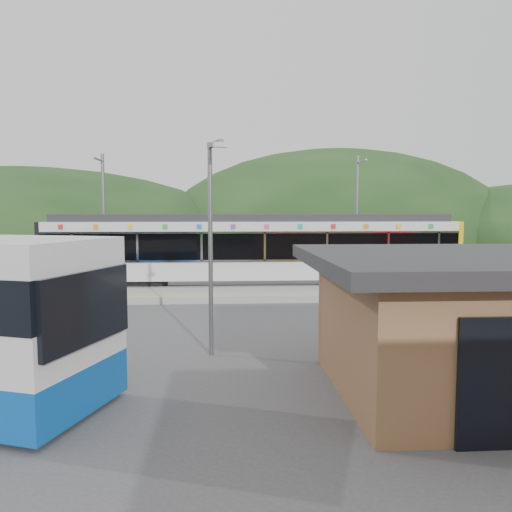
{
  "coord_description": "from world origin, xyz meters",
  "views": [
    {
      "loc": [
        -0.41,
        -19.11,
        3.86
      ],
      "look_at": [
        0.84,
        1.0,
        2.09
      ],
      "focal_mm": 35.0,
      "sensor_mm": 36.0,
      "label": 1
    }
  ],
  "objects": [
    {
      "name": "hills",
      "position": [
        6.19,
        5.29,
        0.0
      ],
      "size": [
        146.0,
        149.0,
        26.0
      ],
      "color": "#1E3D19",
      "rests_on": "ground"
    },
    {
      "name": "yellow_line",
      "position": [
        0.0,
        2.0,
        0.3
      ],
      "size": [
        26.0,
        0.1,
        0.01
      ],
      "primitive_type": "cube",
      "color": "yellow",
      "rests_on": "platform"
    },
    {
      "name": "catenary_mast_east",
      "position": [
        7.0,
        8.56,
        3.65
      ],
      "size": [
        0.18,
        1.8,
        7.0
      ],
      "color": "slate",
      "rests_on": "ground"
    },
    {
      "name": "catenary_mast_west",
      "position": [
        -7.0,
        8.56,
        3.65
      ],
      "size": [
        0.18,
        1.8,
        7.0
      ],
      "color": "slate",
      "rests_on": "ground"
    },
    {
      "name": "ground",
      "position": [
        0.0,
        0.0,
        0.0
      ],
      "size": [
        120.0,
        120.0,
        0.0
      ],
      "primitive_type": "plane",
      "color": "#4C4C4F",
      "rests_on": "ground"
    },
    {
      "name": "platform",
      "position": [
        0.0,
        3.3,
        0.15
      ],
      "size": [
        26.0,
        3.2,
        0.3
      ],
      "primitive_type": "cube",
      "color": "#9E9E99",
      "rests_on": "ground"
    },
    {
      "name": "train",
      "position": [
        1.0,
        6.0,
        2.06
      ],
      "size": [
        20.44,
        3.01,
        3.74
      ],
      "color": "black",
      "rests_on": "ground"
    },
    {
      "name": "lamp_post",
      "position": [
        -0.8,
        -5.91,
        3.4
      ],
      "size": [
        0.44,
        1.06,
        5.69
      ],
      "rotation": [
        0.0,
        0.0,
        0.36
      ],
      "color": "slate",
      "rests_on": "ground"
    }
  ]
}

